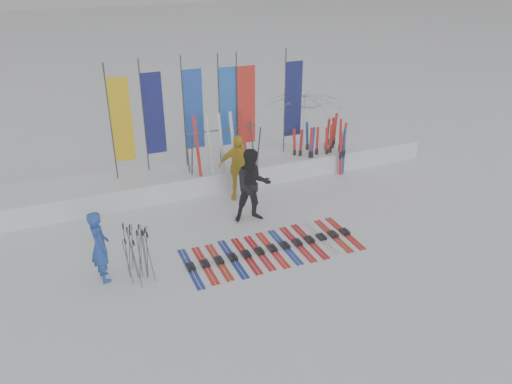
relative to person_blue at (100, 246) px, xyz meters
name	(u,v)px	position (x,y,z in m)	size (l,w,h in m)	color
ground	(275,262)	(3.63, -0.85, -0.81)	(120.00, 120.00, 0.00)	white
snow_bank	(211,174)	(3.63, 3.75, -0.51)	(14.00, 1.60, 0.60)	white
person_blue	(100,246)	(0.00, 0.00, 0.00)	(0.59, 0.39, 1.61)	#1C42A3
person_black	(253,186)	(3.92, 1.17, 0.17)	(0.95, 0.74, 1.95)	black
person_yellow	(238,167)	(4.04, 2.52, 0.12)	(1.09, 0.45, 1.85)	gold
tent_canopy	(305,128)	(6.94, 4.07, 0.39)	(2.61, 2.67, 2.40)	white
ski_row	(273,249)	(3.79, -0.37, -0.77)	(4.12, 1.70, 0.07)	navy
pole_cluster	(138,254)	(0.71, -0.26, -0.21)	(0.59, 0.79, 1.24)	#595B60
feather_flags	(207,109)	(3.66, 3.92, 1.44)	(5.74, 0.25, 3.20)	#383A3F
ski_rack	(223,143)	(3.91, 3.35, 0.58)	(2.04, 0.80, 1.23)	#383A3F
upright_skis	(324,147)	(7.21, 3.31, -0.03)	(1.64, 1.12, 1.69)	red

